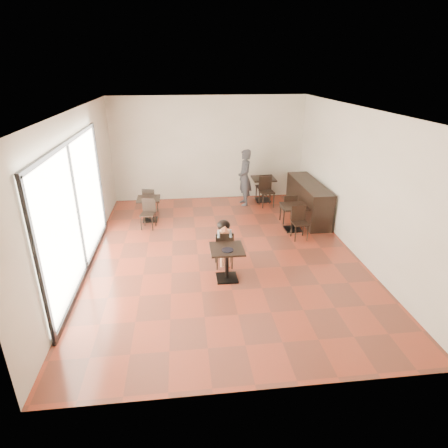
{
  "coord_description": "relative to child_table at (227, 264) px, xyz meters",
  "views": [
    {
      "loc": [
        -0.86,
        -7.66,
        4.0
      ],
      "look_at": [
        -0.05,
        -0.63,
        1.0
      ],
      "focal_mm": 30.0,
      "sensor_mm": 36.0,
      "label": 1
    }
  ],
  "objects": [
    {
      "name": "storefront_window",
      "position": [
        -2.92,
        0.63,
        1.05
      ],
      "size": [
        0.04,
        4.5,
        2.6
      ],
      "primitive_type": "cube",
      "color": "white",
      "rests_on": "floor"
    },
    {
      "name": "chair_mid_b",
      "position": [
        2.03,
        1.71,
        0.06
      ],
      "size": [
        0.39,
        0.39,
        0.82
      ],
      "primitive_type": null,
      "rotation": [
        0.0,
        0.0,
        0.05
      ],
      "color": "black",
      "rests_on": "floor"
    },
    {
      "name": "wall_left",
      "position": [
        -2.95,
        1.13,
        1.25
      ],
      "size": [
        0.01,
        8.0,
        3.2
      ],
      "primitive_type": "cube",
      "color": "beige",
      "rests_on": "floor"
    },
    {
      "name": "adult_patron",
      "position": [
        1.08,
        4.37,
        0.51
      ],
      "size": [
        0.48,
        0.67,
        1.71
      ],
      "primitive_type": "imported",
      "rotation": [
        0.0,
        0.0,
        -1.46
      ],
      "color": "#3B3B41",
      "rests_on": "floor"
    },
    {
      "name": "wall_right",
      "position": [
        3.05,
        1.13,
        1.25
      ],
      "size": [
        0.01,
        8.0,
        3.2
      ],
      "primitive_type": "cube",
      "color": "beige",
      "rests_on": "floor"
    },
    {
      "name": "child_chair",
      "position": [
        0.0,
        0.55,
        0.07
      ],
      "size": [
        0.38,
        0.38,
        0.84
      ],
      "primitive_type": null,
      "rotation": [
        0.0,
        0.0,
        3.14
      ],
      "color": "black",
      "rests_on": "floor"
    },
    {
      "name": "chair_back_a",
      "position": [
        1.73,
        4.63,
        0.1
      ],
      "size": [
        0.45,
        0.45,
        0.9
      ],
      "primitive_type": null,
      "rotation": [
        0.0,
        0.0,
        3.25
      ],
      "color": "black",
      "rests_on": "floor"
    },
    {
      "name": "pizza_slice",
      "position": [
        0.0,
        0.36,
        0.56
      ],
      "size": [
        0.24,
        0.19,
        0.06
      ],
      "primitive_type": null,
      "color": "tan",
      "rests_on": "child"
    },
    {
      "name": "chair_left_a",
      "position": [
        -1.76,
        3.9,
        0.05
      ],
      "size": [
        0.42,
        0.42,
        0.79
      ],
      "primitive_type": null,
      "rotation": [
        0.0,
        0.0,
        2.93
      ],
      "color": "black",
      "rests_on": "floor"
    },
    {
      "name": "floor",
      "position": [
        0.05,
        1.13,
        -0.35
      ],
      "size": [
        6.0,
        8.0,
        0.01
      ],
      "primitive_type": "cube",
      "color": "maroon",
      "rests_on": "ground"
    },
    {
      "name": "ceiling",
      "position": [
        0.05,
        1.13,
        2.85
      ],
      "size": [
        6.0,
        8.0,
        0.01
      ],
      "primitive_type": "cube",
      "color": "silver",
      "rests_on": "floor"
    },
    {
      "name": "service_counter",
      "position": [
        2.7,
        3.13,
        0.15
      ],
      "size": [
        0.6,
        2.4,
        1.0
      ],
      "primitive_type": "cube",
      "color": "black",
      "rests_on": "floor"
    },
    {
      "name": "child",
      "position": [
        0.0,
        0.55,
        0.18
      ],
      "size": [
        0.38,
        0.53,
        1.05
      ],
      "primitive_type": null,
      "color": "gray",
      "rests_on": "child_chair"
    },
    {
      "name": "plate",
      "position": [
        0.0,
        -0.1,
        0.35
      ],
      "size": [
        0.24,
        0.24,
        0.01
      ],
      "primitive_type": "cylinder",
      "color": "black",
      "rests_on": "child_table"
    },
    {
      "name": "wall_front",
      "position": [
        0.05,
        -2.87,
        1.25
      ],
      "size": [
        6.0,
        0.01,
        3.2
      ],
      "primitive_type": "cube",
      "color": "beige",
      "rests_on": "floor"
    },
    {
      "name": "cafe_table_back",
      "position": [
        1.73,
        4.63,
        0.03
      ],
      "size": [
        0.78,
        0.78,
        0.75
      ],
      "primitive_type": null,
      "rotation": [
        0.0,
        0.0,
        0.11
      ],
      "color": "black",
      "rests_on": "floor"
    },
    {
      "name": "cafe_table_mid",
      "position": [
        2.03,
        2.26,
        -0.01
      ],
      "size": [
        0.67,
        0.67,
        0.68
      ],
      "primitive_type": null,
      "rotation": [
        0.0,
        0.0,
        0.05
      ],
      "color": "black",
      "rests_on": "floor"
    },
    {
      "name": "cafe_table_left",
      "position": [
        -1.76,
        3.35,
        -0.02
      ],
      "size": [
        0.74,
        0.74,
        0.66
      ],
      "primitive_type": null,
      "rotation": [
        0.0,
        0.0,
        -0.21
      ],
      "color": "black",
      "rests_on": "floor"
    },
    {
      "name": "chair_back_b",
      "position": [
        1.73,
        4.12,
        0.1
      ],
      "size": [
        0.45,
        0.45,
        0.9
      ],
      "primitive_type": null,
      "rotation": [
        0.0,
        0.0,
        0.11
      ],
      "color": "black",
      "rests_on": "floor"
    },
    {
      "name": "child_table",
      "position": [
        0.0,
        0.0,
        0.0
      ],
      "size": [
        0.66,
        0.66,
        0.7
      ],
      "primitive_type": null,
      "color": "black",
      "rests_on": "floor"
    },
    {
      "name": "wall_back",
      "position": [
        0.05,
        5.13,
        1.25
      ],
      "size": [
        6.0,
        0.01,
        3.2
      ],
      "primitive_type": "cube",
      "color": "beige",
      "rests_on": "floor"
    },
    {
      "name": "chair_left_b",
      "position": [
        -1.76,
        2.8,
        0.05
      ],
      "size": [
        0.42,
        0.42,
        0.79
      ],
      "primitive_type": null,
      "rotation": [
        0.0,
        0.0,
        -0.21
      ],
      "color": "black",
      "rests_on": "floor"
    },
    {
      "name": "chair_mid_a",
      "position": [
        2.03,
        2.81,
        0.06
      ],
      "size": [
        0.39,
        0.39,
        0.82
      ],
      "primitive_type": null,
      "rotation": [
        0.0,
        0.0,
        3.19
      ],
      "color": "black",
      "rests_on": "floor"
    }
  ]
}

